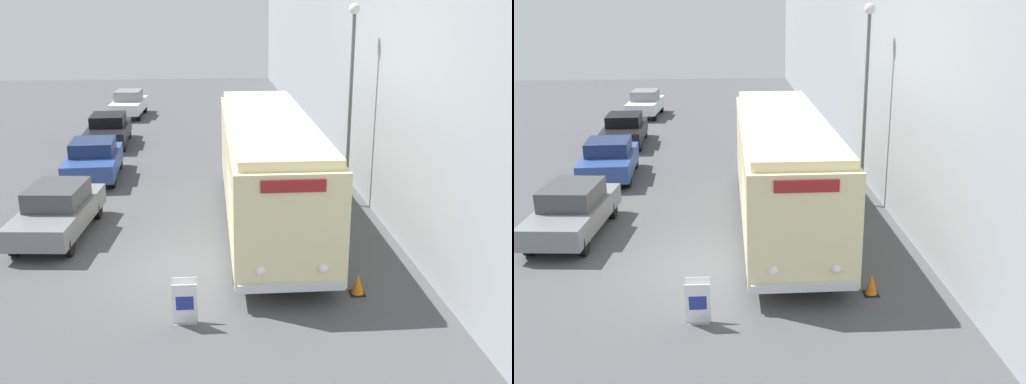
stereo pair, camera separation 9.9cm
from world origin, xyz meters
TOP-DOWN VIEW (x-y plane):
  - ground_plane at (0.00, 0.00)m, footprint 80.00×80.00m
  - building_wall_right at (6.16, 10.00)m, footprint 0.30×60.00m
  - vintage_bus at (2.32, 3.01)m, footprint 2.62×11.05m
  - sign_board at (-0.11, -2.87)m, footprint 0.56×0.38m
  - streetlamp at (5.24, 4.86)m, footprint 0.36×0.36m
  - parked_car_near at (-4.10, 2.68)m, footprint 2.19×4.57m
  - parked_car_mid at (-4.11, 8.78)m, footprint 2.11×4.16m
  - parked_car_far at (-4.41, 14.62)m, footprint 2.01×4.42m
  - parked_car_distant at (-4.33, 22.14)m, footprint 1.96×4.12m
  - traffic_cone at (4.04, -1.84)m, footprint 0.36×0.36m

SIDE VIEW (x-z plane):
  - ground_plane at x=0.00m, z-range 0.00..0.00m
  - traffic_cone at x=4.04m, z-range -0.01..0.51m
  - sign_board at x=-0.11m, z-range -0.02..1.01m
  - parked_car_far at x=-4.41m, z-range 0.01..1.51m
  - parked_car_mid at x=-4.11m, z-range 0.01..1.56m
  - parked_car_near at x=-4.10m, z-range 0.01..1.58m
  - parked_car_distant at x=-4.33m, z-range 0.01..1.59m
  - vintage_bus at x=2.32m, z-range 0.20..3.70m
  - building_wall_right at x=6.16m, z-range 0.00..7.73m
  - streetlamp at x=5.24m, z-range 0.97..7.73m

